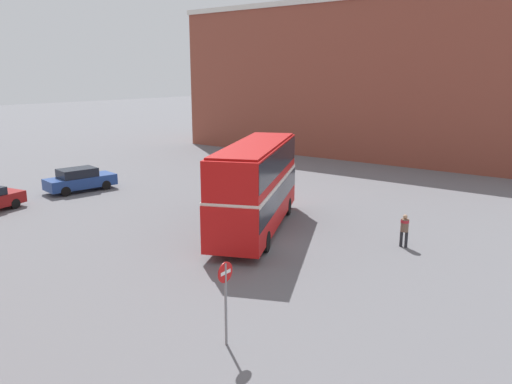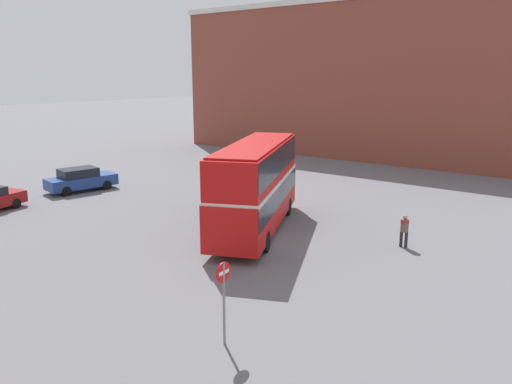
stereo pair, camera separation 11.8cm
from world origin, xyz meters
name	(u,v)px [view 1 (the left image)]	position (x,y,z in m)	size (l,w,h in m)	color
ground_plane	(268,244)	(0.00, 0.00, 0.00)	(240.00, 240.00, 0.00)	slate
building_row_right	(370,80)	(29.13, 8.19, 7.47)	(10.70, 39.59, 14.92)	brown
double_decker_bus	(256,181)	(1.46, 1.78, 2.63)	(10.49, 6.55, 4.59)	red
pedestrian_foreground	(405,227)	(3.55, -5.39, 0.98)	(0.40, 0.40, 1.59)	#232328
parked_car_kerb_far	(80,180)	(1.35, 17.08, 0.82)	(4.95, 2.68, 1.63)	navy
no_entry_sign	(226,290)	(-8.21, -4.28, 1.78)	(0.63, 0.08, 2.65)	gray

